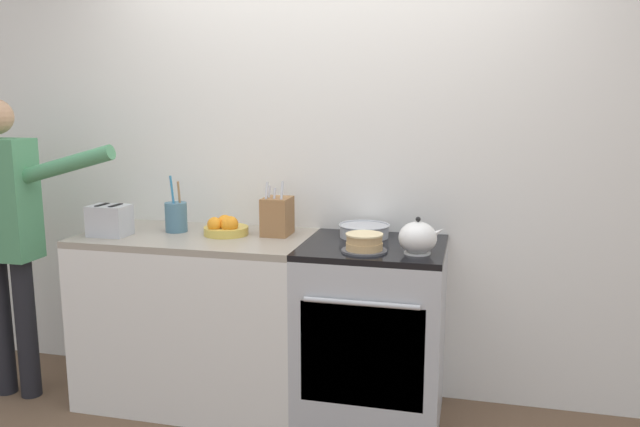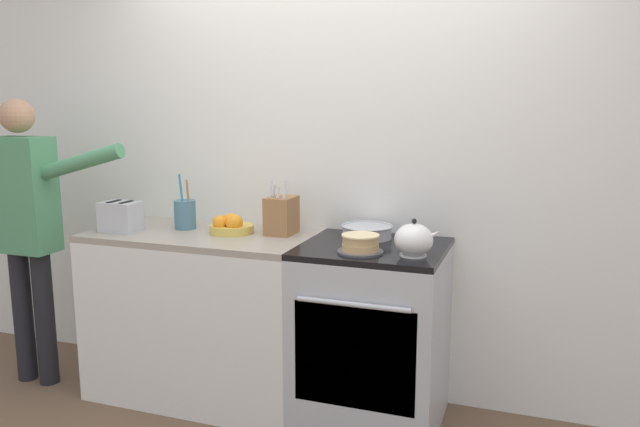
% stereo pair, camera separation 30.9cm
% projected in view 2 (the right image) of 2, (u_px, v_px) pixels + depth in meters
% --- Properties ---
extents(wall_back, '(8.00, 0.04, 2.60)m').
position_uv_depth(wall_back, '(336.00, 162.00, 3.42)').
color(wall_back, silver).
rests_on(wall_back, ground_plane).
extents(counter_cabinet, '(1.22, 0.65, 0.93)m').
position_uv_depth(counter_cabinet, '(205.00, 314.00, 3.47)').
color(counter_cabinet, white).
rests_on(counter_cabinet, ground_plane).
extents(stove_range, '(0.70, 0.68, 0.93)m').
position_uv_depth(stove_range, '(372.00, 335.00, 3.15)').
color(stove_range, '#B7BABF').
rests_on(stove_range, ground_plane).
extents(layer_cake, '(0.22, 0.22, 0.09)m').
position_uv_depth(layer_cake, '(360.00, 244.00, 2.91)').
color(layer_cake, '#4C4C51').
rests_on(layer_cake, stove_range).
extents(tea_kettle, '(0.22, 0.18, 0.18)m').
position_uv_depth(tea_kettle, '(414.00, 240.00, 2.85)').
color(tea_kettle, white).
rests_on(tea_kettle, stove_range).
extents(mixing_bowl, '(0.27, 0.27, 0.07)m').
position_uv_depth(mixing_bowl, '(367.00, 231.00, 3.23)').
color(mixing_bowl, '#B7BABF').
rests_on(mixing_bowl, stove_range).
extents(knife_block, '(0.14, 0.18, 0.29)m').
position_uv_depth(knife_block, '(281.00, 215.00, 3.32)').
color(knife_block, olive).
rests_on(knife_block, counter_cabinet).
extents(utensil_crock, '(0.12, 0.12, 0.31)m').
position_uv_depth(utensil_crock, '(185.00, 214.00, 3.46)').
color(utensil_crock, '#477084').
rests_on(utensil_crock, counter_cabinet).
extents(fruit_bowl, '(0.24, 0.24, 0.11)m').
position_uv_depth(fruit_bowl, '(231.00, 226.00, 3.34)').
color(fruit_bowl, gold).
rests_on(fruit_bowl, counter_cabinet).
extents(toaster, '(0.22, 0.15, 0.17)m').
position_uv_depth(toaster, '(121.00, 217.00, 3.39)').
color(toaster, '#B7BABF').
rests_on(toaster, counter_cabinet).
extents(person_baker, '(0.93, 0.20, 1.64)m').
position_uv_depth(person_baker, '(27.00, 217.00, 3.52)').
color(person_baker, black).
rests_on(person_baker, ground_plane).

